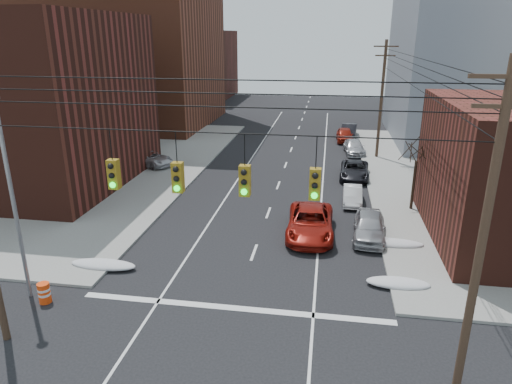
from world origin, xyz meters
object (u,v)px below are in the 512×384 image
(parked_car_e, at_px, (345,135))
(lot_car_d, at_px, (109,150))
(parked_car_a, at_px, (369,226))
(parked_car_d, at_px, (354,147))
(parked_car_b, at_px, (353,195))
(lot_car_a, at_px, (87,174))
(construction_barrel, at_px, (44,293))
(parked_car_c, at_px, (354,170))
(lot_car_c, at_px, (55,179))
(lot_car_b, at_px, (149,158))
(red_pickup, at_px, (310,223))
(parked_car_f, at_px, (349,131))

(parked_car_e, height_order, lot_car_d, parked_car_e)
(parked_car_a, height_order, parked_car_e, parked_car_a)
(lot_car_d, bearing_deg, parked_car_d, -101.63)
(parked_car_b, bearing_deg, parked_car_d, 88.52)
(parked_car_b, xyz_separation_m, parked_car_d, (0.73, 14.56, 0.06))
(lot_car_a, relative_size, construction_barrel, 4.64)
(parked_car_c, distance_m, lot_car_a, 21.81)
(parked_car_d, height_order, lot_car_c, lot_car_c)
(lot_car_b, relative_size, lot_car_d, 1.23)
(lot_car_b, height_order, lot_car_d, same)
(construction_barrel, bearing_deg, parked_car_c, 55.59)
(red_pickup, relative_size, parked_car_e, 1.33)
(parked_car_d, distance_m, construction_barrel, 33.25)
(parked_car_b, distance_m, lot_car_c, 22.76)
(lot_car_b, bearing_deg, parked_car_d, -46.21)
(parked_car_e, xyz_separation_m, lot_car_b, (-17.78, -13.37, 0.06))
(parked_car_c, distance_m, lot_car_d, 23.45)
(parked_car_e, height_order, lot_car_c, parked_car_e)
(red_pickup, height_order, parked_car_c, red_pickup)
(parked_car_b, height_order, parked_car_f, parked_car_f)
(parked_car_c, bearing_deg, lot_car_a, -163.41)
(parked_car_d, xyz_separation_m, lot_car_a, (-21.55, -13.51, 0.21))
(parked_car_b, bearing_deg, lot_car_c, -177.60)
(parked_car_e, bearing_deg, lot_car_d, -156.59)
(parked_car_d, distance_m, lot_car_a, 25.44)
(red_pickup, bearing_deg, lot_car_b, 139.30)
(parked_car_d, distance_m, lot_car_c, 27.84)
(parked_car_f, relative_size, construction_barrel, 4.99)
(red_pickup, xyz_separation_m, parked_car_e, (2.63, 25.92, -0.06))
(parked_car_d, relative_size, construction_barrel, 4.82)
(lot_car_a, bearing_deg, construction_barrel, -177.81)
(parked_car_b, distance_m, lot_car_d, 24.61)
(parked_car_a, height_order, parked_car_b, parked_car_a)
(lot_car_a, xyz_separation_m, lot_car_d, (-2.05, 8.04, -0.07))
(parked_car_d, bearing_deg, parked_car_c, -97.48)
(red_pickup, distance_m, parked_car_d, 20.80)
(parked_car_f, xyz_separation_m, lot_car_c, (-23.18, -22.35, 0.00))
(red_pickup, relative_size, parked_car_d, 1.26)
(parked_car_f, bearing_deg, red_pickup, -91.99)
(parked_car_e, xyz_separation_m, lot_car_a, (-20.74, -18.92, 0.13))
(parked_car_e, distance_m, lot_car_c, 30.47)
(construction_barrel, bearing_deg, lot_car_a, 112.31)
(parked_car_d, bearing_deg, lot_car_a, -153.10)
(parked_car_e, bearing_deg, parked_car_b, -91.86)
(parked_car_b, distance_m, parked_car_e, 19.96)
(lot_car_c, bearing_deg, parked_car_e, -47.35)
(parked_car_d, bearing_deg, lot_car_b, -162.00)
(parked_car_a, bearing_deg, parked_car_d, 94.01)
(parked_car_d, height_order, lot_car_d, lot_car_d)
(parked_car_e, relative_size, lot_car_c, 1.00)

